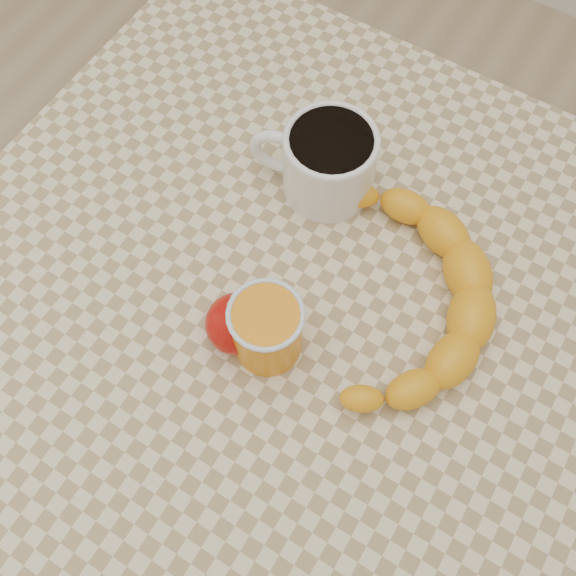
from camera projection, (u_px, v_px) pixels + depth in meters
The scene contains 6 objects.
ground at pixel (288, 436), 1.38m from camera, with size 3.00×3.00×0.00m, color tan.
table at pixel (288, 324), 0.78m from camera, with size 0.80×0.80×0.75m.
coffee_mug at pixel (327, 160), 0.72m from camera, with size 0.16×0.13×0.09m.
orange_juice_glass at pixel (267, 329), 0.64m from camera, with size 0.08×0.08×0.09m.
apple at pixel (237, 324), 0.66m from camera, with size 0.07×0.07×0.06m.
banana at pixel (407, 296), 0.67m from camera, with size 0.31×0.37×0.05m, color #F0A515, non-canonical shape.
Camera 1 is at (0.15, -0.24, 1.39)m, focal length 40.00 mm.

